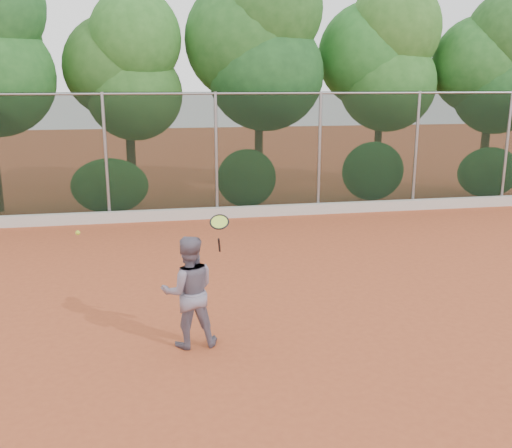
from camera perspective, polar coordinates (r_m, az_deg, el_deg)
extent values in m
plane|color=#AB4B28|center=(9.80, 1.10, -8.51)|extent=(80.00, 80.00, 0.00)
cube|color=beige|center=(16.20, -3.82, 1.13)|extent=(24.00, 0.20, 0.30)
imported|color=slate|center=(8.30, -6.73, -6.74)|extent=(0.83, 0.66, 1.65)
cube|color=black|center=(16.10, -3.99, 6.83)|extent=(24.00, 0.01, 3.50)
cylinder|color=gray|center=(15.97, -4.10, 12.89)|extent=(24.00, 0.06, 0.06)
cylinder|color=gray|center=(16.03, -14.77, 6.37)|extent=(0.09, 0.09, 3.50)
cylinder|color=gray|center=(16.10, -3.99, 6.83)|extent=(0.09, 0.09, 3.50)
cylinder|color=gray|center=(16.71, 6.35, 7.04)|extent=(0.09, 0.09, 3.50)
cylinder|color=gray|center=(17.82, 15.69, 7.04)|extent=(0.09, 0.09, 3.50)
cylinder|color=gray|center=(19.33, 23.76, 6.89)|extent=(0.09, 0.09, 3.50)
cylinder|color=#3D2517|center=(18.35, -12.33, 5.69)|extent=(0.28, 0.28, 2.40)
ellipsoid|color=#27581E|center=(18.07, -12.05, 12.59)|extent=(2.90, 2.40, 2.80)
ellipsoid|color=#25521C|center=(18.39, -13.78, 15.02)|extent=(3.20, 2.70, 3.10)
ellipsoid|color=#276021|center=(17.91, -12.00, 17.71)|extent=(2.70, 2.30, 2.90)
cylinder|color=#43301A|center=(18.33, 0.28, 6.95)|extent=(0.26, 0.26, 3.00)
ellipsoid|color=#256327|center=(18.14, 0.99, 14.79)|extent=(3.60, 3.00, 3.50)
ellipsoid|color=#33752C|center=(18.38, -0.80, 17.90)|extent=(3.90, 3.20, 3.80)
ellipsoid|color=#35742C|center=(18.19, 1.42, 20.79)|extent=(3.20, 2.70, 3.30)
cylinder|color=#3B2A16|center=(19.73, 12.02, 6.71)|extent=(0.24, 0.24, 2.70)
ellipsoid|color=#255C1F|center=(19.57, 13.05, 13.51)|extent=(3.20, 2.70, 3.10)
ellipsoid|color=#1F5D20|center=(19.67, 11.45, 16.21)|extent=(3.50, 2.90, 3.40)
ellipsoid|color=#2A5C1F|center=(19.58, 13.74, 18.46)|extent=(3.00, 2.50, 3.10)
cylinder|color=#44301A|center=(21.10, 21.81, 6.20)|extent=(0.28, 0.28, 2.50)
ellipsoid|color=#256225|center=(20.97, 22.99, 12.24)|extent=(3.00, 2.50, 2.90)
ellipsoid|color=#33772D|center=(20.96, 21.57, 14.57)|extent=(3.30, 2.80, 3.20)
ellipsoid|color=#2E6426|center=(20.99, 23.81, 16.56)|extent=(2.80, 2.40, 3.00)
ellipsoid|color=#39772D|center=(16.95, -14.41, 3.71)|extent=(2.20, 1.16, 1.60)
ellipsoid|color=#2D6024|center=(17.14, -0.93, 4.59)|extent=(1.80, 1.04, 1.76)
ellipsoid|color=#286727|center=(18.22, 11.61, 5.19)|extent=(2.00, 1.10, 1.84)
ellipsoid|color=#2A6627|center=(20.09, 22.25, 4.81)|extent=(2.16, 1.12, 1.64)
cylinder|color=black|center=(8.00, -3.70, -2.12)|extent=(0.07, 0.19, 0.24)
torus|color=black|center=(7.85, -3.68, 0.21)|extent=(0.31, 0.28, 0.18)
cylinder|color=#BCE242|center=(7.85, -3.68, 0.21)|extent=(0.27, 0.23, 0.14)
sphere|color=#B2C92D|center=(7.96, -17.40, -0.84)|extent=(0.06, 0.06, 0.06)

